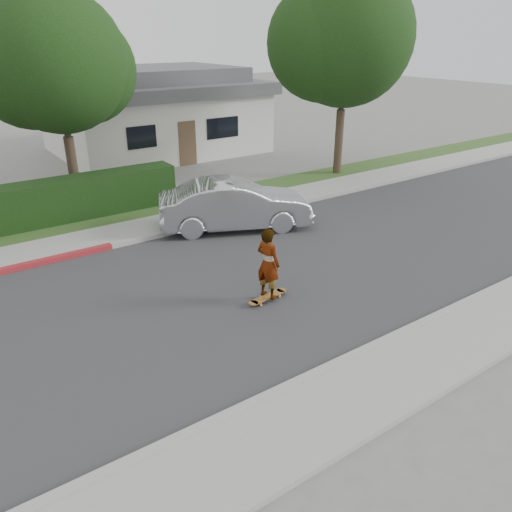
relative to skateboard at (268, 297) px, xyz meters
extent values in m
plane|color=slate|center=(-2.97, 1.18, -0.10)|extent=(120.00, 120.00, 0.00)
cube|color=#2D2D30|center=(-2.97, 1.18, -0.10)|extent=(60.00, 8.00, 0.01)
cube|color=#9E9E99|center=(-2.97, -2.92, -0.03)|extent=(60.00, 0.20, 0.15)
cube|color=gray|center=(-2.97, -3.82, -0.04)|extent=(60.00, 1.60, 0.12)
cube|color=#9E9E99|center=(-2.97, 5.28, -0.03)|extent=(60.00, 0.20, 0.15)
cube|color=gray|center=(-2.97, 6.18, -0.04)|extent=(60.00, 1.60, 0.12)
cube|color=#2D4C1E|center=(-2.97, 7.78, -0.05)|extent=(60.00, 1.60, 0.10)
cylinder|color=#33261C|center=(-1.47, 10.18, 1.16)|extent=(0.36, 0.36, 2.52)
cylinder|color=#33261C|center=(-1.47, 10.18, 3.05)|extent=(0.24, 0.24, 2.10)
sphere|color=black|center=(-1.47, 10.18, 4.94)|extent=(4.80, 4.80, 4.80)
sphere|color=black|center=(-2.27, 10.58, 4.74)|extent=(4.08, 4.08, 4.08)
sphere|color=black|center=(-0.57, 10.48, 4.64)|extent=(3.84, 3.84, 3.84)
cylinder|color=#33261C|center=(9.53, 7.68, 1.34)|extent=(0.36, 0.36, 2.88)
cylinder|color=#33261C|center=(9.53, 7.68, 3.50)|extent=(0.24, 0.24, 2.40)
sphere|color=black|center=(9.53, 7.68, 5.66)|extent=(5.60, 5.60, 5.60)
sphere|color=black|center=(8.73, 8.08, 5.46)|extent=(4.76, 4.76, 4.76)
sphere|color=black|center=(10.43, 7.98, 5.36)|extent=(4.48, 4.48, 4.48)
cube|color=beige|center=(5.03, 17.18, 1.40)|extent=(10.00, 8.00, 3.00)
cube|color=#4C4C51|center=(5.03, 17.18, 3.20)|extent=(10.60, 8.60, 0.60)
cube|color=#4C4C51|center=(5.03, 17.18, 3.80)|extent=(8.40, 6.40, 0.80)
cube|color=black|center=(2.53, 13.16, 1.50)|extent=(1.40, 0.06, 1.00)
cube|color=black|center=(6.83, 13.16, 1.50)|extent=(1.80, 0.06, 1.00)
cube|color=brown|center=(4.83, 13.16, 0.95)|extent=(0.90, 0.06, 2.10)
cylinder|color=gold|center=(-0.30, -0.13, -0.06)|extent=(0.07, 0.04, 0.06)
cylinder|color=gold|center=(-0.32, 0.05, -0.06)|extent=(0.07, 0.04, 0.06)
cylinder|color=gold|center=(0.32, -0.05, -0.06)|extent=(0.07, 0.04, 0.06)
cylinder|color=gold|center=(0.30, 0.13, -0.06)|extent=(0.07, 0.04, 0.06)
cube|color=silver|center=(-0.31, -0.04, -0.02)|extent=(0.08, 0.19, 0.03)
cube|color=silver|center=(0.31, 0.04, -0.02)|extent=(0.08, 0.19, 0.03)
cube|color=brown|center=(0.00, 0.00, 0.01)|extent=(0.97, 0.35, 0.02)
cylinder|color=brown|center=(-0.47, -0.06, 0.01)|extent=(0.26, 0.26, 0.02)
cylinder|color=brown|center=(0.47, 0.06, 0.01)|extent=(0.26, 0.26, 0.02)
imported|color=white|center=(0.00, 0.00, 0.89)|extent=(0.56, 0.72, 1.76)
imported|color=#B6BABE|center=(2.03, 4.59, 0.71)|extent=(5.18, 3.57, 1.62)
camera|label=1|loc=(-6.30, -8.51, 5.84)|focal=35.00mm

